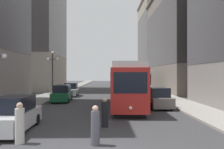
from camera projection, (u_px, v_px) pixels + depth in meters
sidewalk_left at (69, 89)px, 48.00m from camera, size 3.21×120.00×0.15m
sidewalk_right at (143, 89)px, 48.30m from camera, size 3.21×120.00×0.15m
streetcar at (125, 84)px, 22.66m from camera, size 3.01×14.90×3.89m
transit_bus at (139, 80)px, 42.68m from camera, size 2.62×12.06×3.45m
parked_car_left_near at (62, 94)px, 26.00m from camera, size 2.04×4.84×1.82m
parked_car_left_mid at (13, 115)px, 12.49m from camera, size 1.98×4.85×1.82m
parked_car_right_far at (158, 98)px, 21.01m from camera, size 2.00×4.46×1.82m
parked_car_left_far at (71, 90)px, 32.39m from camera, size 2.00×4.44×1.82m
pedestrian_crossing_near at (95, 127)px, 9.89m from camera, size 0.38×0.38×1.68m
pedestrian_crossing_far at (105, 113)px, 13.32m from camera, size 0.37×0.37×1.67m
pedestrian_on_sidewalk at (20, 124)px, 10.15m from camera, size 0.40×0.40×1.78m
lamp_post_left_far at (53, 67)px, 29.55m from camera, size 1.41×0.36×5.73m
building_left_midblock at (22, 19)px, 46.30m from camera, size 15.12×17.07×27.18m
building_right_corner at (200, 39)px, 42.12m from camera, size 15.72×23.49×18.32m
building_right_midblock at (168, 42)px, 61.60m from camera, size 14.61×16.69×22.18m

